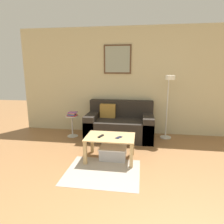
% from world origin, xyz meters
% --- Properties ---
extents(wall_back, '(5.60, 0.09, 2.55)m').
position_xyz_m(wall_back, '(-0.01, 3.67, 1.28)').
color(wall_back, '#C6BC93').
rests_on(wall_back, ground_plane).
extents(area_rug, '(1.15, 0.97, 0.01)m').
position_xyz_m(area_rug, '(-0.33, 1.57, 0.00)').
color(area_rug, '#A39989').
rests_on(area_rug, ground_plane).
extents(couch, '(1.52, 0.86, 0.84)m').
position_xyz_m(couch, '(-0.25, 3.21, 0.30)').
color(couch, '#28231E').
rests_on(couch, ground_plane).
extents(coffee_table, '(0.85, 0.57, 0.43)m').
position_xyz_m(coffee_table, '(-0.29, 2.04, 0.34)').
color(coffee_table, tan).
rests_on(coffee_table, ground_plane).
extents(storage_bin, '(0.48, 0.39, 0.22)m').
position_xyz_m(storage_bin, '(-0.24, 2.09, 0.11)').
color(storage_bin, '#B2B2B7').
rests_on(storage_bin, ground_plane).
extents(floor_lamp, '(0.26, 0.45, 1.45)m').
position_xyz_m(floor_lamp, '(0.82, 3.22, 0.97)').
color(floor_lamp, silver).
rests_on(floor_lamp, ground_plane).
extents(side_table, '(0.30, 0.30, 0.50)m').
position_xyz_m(side_table, '(-1.37, 3.12, 0.30)').
color(side_table, silver).
rests_on(side_table, ground_plane).
extents(book_stack, '(0.23, 0.19, 0.09)m').
position_xyz_m(book_stack, '(-1.36, 3.12, 0.55)').
color(book_stack, '#B73333').
rests_on(book_stack, side_table).
extents(remote_control, '(0.09, 0.15, 0.02)m').
position_xyz_m(remote_control, '(-0.45, 2.00, 0.44)').
color(remote_control, black).
rests_on(remote_control, coffee_table).
extents(cell_phone, '(0.13, 0.15, 0.01)m').
position_xyz_m(cell_phone, '(-0.13, 2.00, 0.43)').
color(cell_phone, '#1E2338').
rests_on(cell_phone, coffee_table).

